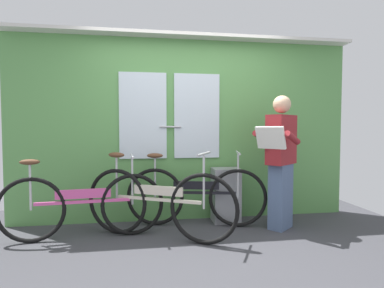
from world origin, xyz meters
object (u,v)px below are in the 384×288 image
object	(u,v)px
bicycle_leaning_behind	(83,205)
trash_bin_by_wall	(226,195)
bicycle_near_door	(158,203)
passenger_reading_newspaper	(281,159)
bicycle_by_pole	(196,196)

from	to	relation	value
bicycle_leaning_behind	trash_bin_by_wall	world-z (taller)	bicycle_leaning_behind
bicycle_near_door	passenger_reading_newspaper	xyz separation A→B (m)	(1.47, 0.13, 0.45)
bicycle_leaning_behind	trash_bin_by_wall	xyz separation A→B (m)	(1.71, 0.38, -0.03)
passenger_reading_newspaper	trash_bin_by_wall	xyz separation A→B (m)	(-0.57, 0.38, -0.49)
bicycle_near_door	passenger_reading_newspaper	bearing A→B (deg)	32.38
bicycle_by_pole	bicycle_leaning_behind	bearing A→B (deg)	-156.48
bicycle_leaning_behind	bicycle_by_pole	world-z (taller)	bicycle_by_pole
bicycle_near_door	bicycle_by_pole	xyz separation A→B (m)	(0.48, 0.37, -0.02)
trash_bin_by_wall	passenger_reading_newspaper	bearing A→B (deg)	-33.14
passenger_reading_newspaper	trash_bin_by_wall	distance (m)	0.85
bicycle_by_pole	passenger_reading_newspaper	world-z (taller)	passenger_reading_newspaper
bicycle_leaning_behind	passenger_reading_newspaper	world-z (taller)	passenger_reading_newspaper
bicycle_by_pole	passenger_reading_newspaper	distance (m)	1.12
bicycle_near_door	trash_bin_by_wall	world-z (taller)	bicycle_near_door
passenger_reading_newspaper	bicycle_by_pole	bearing A→B (deg)	-53.81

